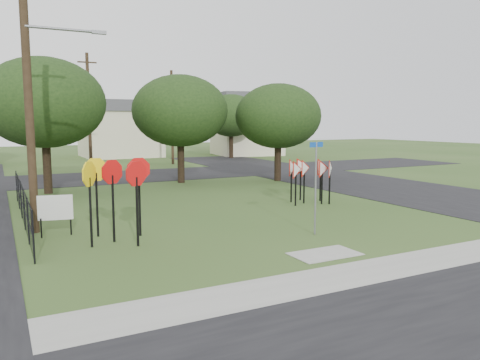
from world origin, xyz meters
The scene contains 20 objects.
ground centered at (0.00, 0.00, 0.00)m, with size 140.00×140.00×0.00m, color #2E4B1C.
sidewalk centered at (0.00, -4.20, 0.01)m, with size 30.00×1.60×0.02m, color gray.
planting_strip centered at (0.00, -5.40, 0.01)m, with size 30.00×0.80×0.02m, color #2E4B1C.
street_right centered at (12.00, 10.00, 0.01)m, with size 8.00×50.00×0.02m, color black.
street_far centered at (0.00, 20.00, 0.01)m, with size 60.00×8.00×0.02m, color black.
curb_pad centered at (0.00, -2.40, 0.01)m, with size 2.00×1.20×0.02m, color gray.
street_name_sign centered at (1.21, -0.26, 1.81)m, with size 0.64×0.16×3.18m.
stop_sign_cluster centered at (-5.05, 1.95, 1.97)m, with size 2.41×2.08×2.69m.
yield_sign_cluster centered at (4.77, 5.02, 1.59)m, with size 2.72×1.91×2.15m.
info_board centered at (-6.71, 3.54, 0.94)m, with size 1.11×0.27×1.41m.
utility_pole_main centered at (-7.24, 4.50, 5.21)m, with size 3.55×0.33×10.00m.
far_pole_a centered at (-2.00, 24.00, 4.60)m, with size 1.40×0.24×9.00m.
far_pole_b centered at (6.00, 28.00, 4.35)m, with size 1.40×0.24×8.50m.
fence_run centered at (-7.60, 6.25, 0.78)m, with size 0.05×11.55×1.50m.
house_mid centered at (4.00, 40.00, 3.15)m, with size 8.40×8.40×6.20m.
house_right centered at (18.00, 36.00, 3.65)m, with size 8.30×8.30×7.20m.
tree_near_left centered at (-6.00, 14.00, 4.86)m, with size 6.40×6.40×7.27m.
tree_near_mid centered at (2.00, 15.00, 4.54)m, with size 6.00×6.00×6.80m.
tree_near_right centered at (8.00, 13.00, 4.22)m, with size 5.60×5.60×6.33m.
tree_far_right centered at (14.00, 32.00, 4.54)m, with size 6.00×6.00×6.80m.
Camera 1 is at (-8.33, -13.04, 3.84)m, focal length 35.00 mm.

